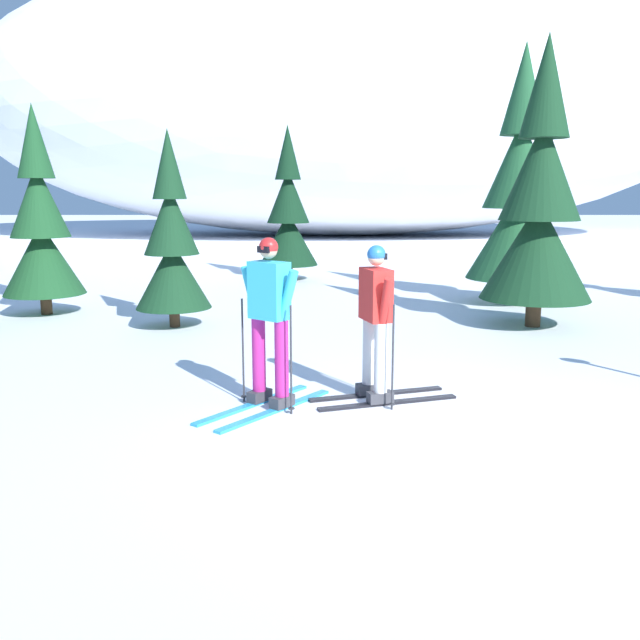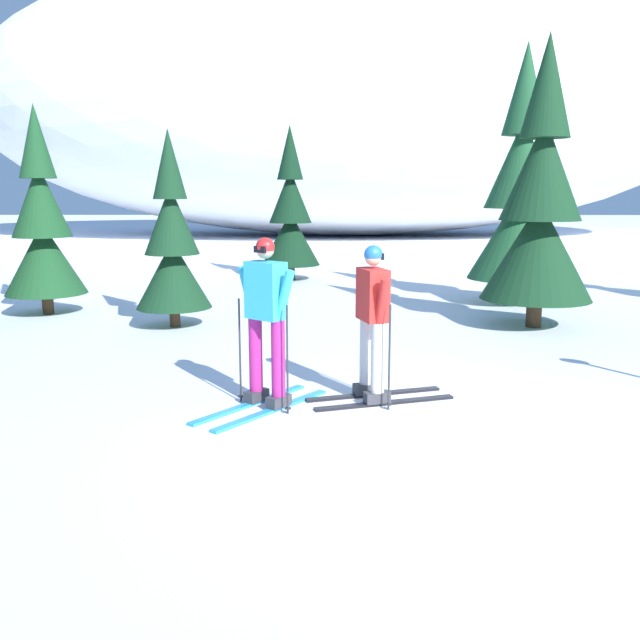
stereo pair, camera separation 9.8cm
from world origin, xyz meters
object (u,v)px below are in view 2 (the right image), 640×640
Objects in this scene: pine_tree_right at (520,197)px; skier_cyan_jacket at (266,319)px; skier_red_jacket at (373,320)px; pine_tree_center at (290,216)px; pine_tree_center_left at (172,246)px; pine_tree_left at (42,228)px; pine_tree_center_right at (540,208)px.

skier_cyan_jacket is at bearing -123.59° from pine_tree_right.
skier_red_jacket is at bearing 10.52° from skier_cyan_jacket.
pine_tree_center is at bearing 97.87° from skier_red_jacket.
pine_tree_center is at bearing 91.50° from skier_cyan_jacket.
pine_tree_left is at bearing 155.82° from pine_tree_center_left.
pine_tree_center_right is 0.93× the size of pine_tree_right.
pine_tree_center reaches higher than skier_cyan_jacket.
pine_tree_left reaches higher than skier_cyan_jacket.
pine_tree_center_left is at bearing 114.12° from skier_cyan_jacket.
pine_tree_right is (3.46, 6.76, 1.27)m from skier_red_jacket.
skier_cyan_jacket is 8.46m from pine_tree_right.
pine_tree_center is at bearing 74.85° from pine_tree_center_left.
pine_tree_center_left is 0.69× the size of pine_tree_center_right.
pine_tree_center_right is at bearing 53.94° from skier_red_jacket.
pine_tree_center_right is at bearing -53.93° from pine_tree_center.
pine_tree_center_right is (3.10, 4.26, 1.11)m from skier_red_jacket.
pine_tree_center is (-0.28, 10.73, 0.69)m from skier_cyan_jacket.
pine_tree_center is (4.42, 5.08, 0.03)m from pine_tree_left.
skier_red_jacket is at bearing -42.78° from pine_tree_left.
pine_tree_right is at bearing 56.41° from skier_cyan_jacket.
pine_tree_right is at bearing 62.88° from skier_red_jacket.
pine_tree_left is 0.75× the size of pine_tree_right.
pine_tree_center is 6.21m from pine_tree_right.
pine_tree_left is 1.17× the size of pine_tree_center_left.
pine_tree_right is at bearing -37.39° from pine_tree_center.
skier_cyan_jacket is 7.38m from pine_tree_left.
skier_red_jacket is 0.45× the size of pine_tree_left.
pine_tree_center is (-1.45, 10.51, 0.74)m from skier_red_jacket.
pine_tree_right reaches higher than skier_red_jacket.
pine_tree_center_right is 2.53m from pine_tree_right.
pine_tree_left is 9.06m from pine_tree_center_right.
skier_red_jacket is at bearing -53.18° from pine_tree_center_left.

